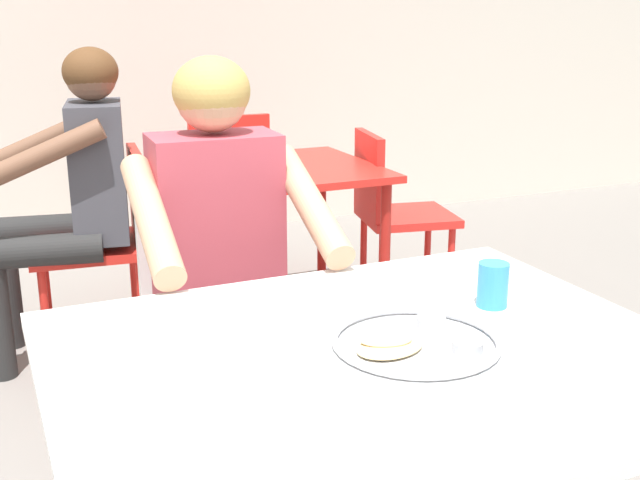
% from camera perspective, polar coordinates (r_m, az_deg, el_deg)
% --- Properties ---
extents(table_foreground, '(1.18, 0.95, 0.74)m').
position_cam_1_polar(table_foreground, '(1.52, 3.91, -10.36)').
color(table_foreground, white).
rests_on(table_foreground, ground).
extents(thali_tray, '(0.32, 0.32, 0.03)m').
position_cam_1_polar(thali_tray, '(1.51, 6.92, -7.34)').
color(thali_tray, '#B7BABF').
rests_on(thali_tray, table_foreground).
extents(drinking_cup, '(0.07, 0.07, 0.10)m').
position_cam_1_polar(drinking_cup, '(1.72, 12.37, -3.07)').
color(drinking_cup, '#338CBF').
rests_on(drinking_cup, table_foreground).
extents(chair_foreground, '(0.40, 0.46, 0.84)m').
position_cam_1_polar(chair_foreground, '(2.40, -8.05, -5.07)').
color(chair_foreground, silver).
rests_on(chair_foreground, ground).
extents(diner_foreground, '(0.50, 0.56, 1.24)m').
position_cam_1_polar(diner_foreground, '(2.12, -6.85, -0.79)').
color(diner_foreground, '#363636').
rests_on(diner_foreground, ground).
extents(table_background_red, '(0.89, 0.77, 0.71)m').
position_cam_1_polar(table_background_red, '(3.36, -3.66, 3.78)').
color(table_background_red, red).
rests_on(table_background_red, ground).
extents(chair_red_left, '(0.48, 0.45, 0.82)m').
position_cam_1_polar(chair_red_left, '(3.27, -15.07, 0.39)').
color(chair_red_left, red).
rests_on(chair_red_left, ground).
extents(chair_red_right, '(0.47, 0.45, 0.82)m').
position_cam_1_polar(chair_red_right, '(3.62, 5.21, 2.41)').
color(chair_red_right, red).
rests_on(chair_red_right, ground).
extents(chair_red_far, '(0.43, 0.43, 0.87)m').
position_cam_1_polar(chair_red_far, '(3.93, -6.83, 3.77)').
color(chair_red_far, red).
rests_on(chair_red_far, ground).
extents(patron_background, '(0.60, 0.56, 1.22)m').
position_cam_1_polar(patron_background, '(3.17, -17.31, 4.27)').
color(patron_background, '#252525').
rests_on(patron_background, ground).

